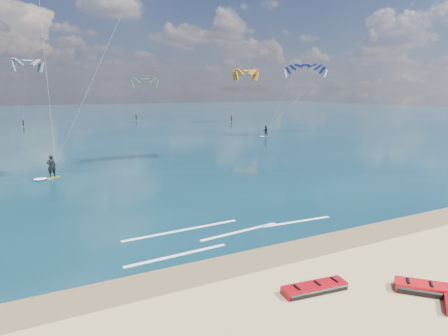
% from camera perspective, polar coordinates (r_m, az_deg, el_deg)
% --- Properties ---
extents(ground, '(320.00, 320.00, 0.00)m').
position_cam_1_polar(ground, '(53.10, -18.11, 2.19)').
color(ground, tan).
rests_on(ground, ground).
extents(wet_sand_strip, '(320.00, 2.40, 0.01)m').
position_cam_1_polar(wet_sand_strip, '(18.81, 2.19, -13.34)').
color(wet_sand_strip, brown).
rests_on(wet_sand_strip, ground).
extents(sea, '(320.00, 200.00, 0.04)m').
position_cam_1_polar(sea, '(116.39, -23.56, 6.45)').
color(sea, '#092732').
rests_on(sea, ground).
extents(packed_kite_left, '(2.95, 1.36, 0.37)m').
position_cam_1_polar(packed_kite_left, '(16.79, 12.76, -16.84)').
color(packed_kite_left, '#A70810').
rests_on(packed_kite_left, ground).
extents(packed_kite_mid, '(2.61, 2.68, 0.43)m').
position_cam_1_polar(packed_kite_mid, '(18.16, 26.99, -15.59)').
color(packed_kite_mid, red).
rests_on(packed_kite_mid, ground).
extents(kitesurfer_main, '(11.57, 6.67, 20.41)m').
position_cam_1_polar(kitesurfer_main, '(35.68, -21.26, 15.09)').
color(kitesurfer_main, '#B4E21A').
rests_on(kitesurfer_main, sea).
extents(kitesurfer_far, '(11.51, 5.89, 13.03)m').
position_cam_1_polar(kitesurfer_far, '(67.46, 8.99, 10.32)').
color(kitesurfer_far, gold).
rests_on(kitesurfer_far, sea).
extents(shoreline_foam, '(13.07, 3.61, 0.01)m').
position_cam_1_polar(shoreline_foam, '(22.11, -0.40, -9.37)').
color(shoreline_foam, white).
rests_on(shoreline_foam, ground).
extents(distant_kites, '(80.73, 26.44, 13.70)m').
position_cam_1_polar(distant_kites, '(94.38, -21.07, 9.53)').
color(distant_kites, gray).
rests_on(distant_kites, ground).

